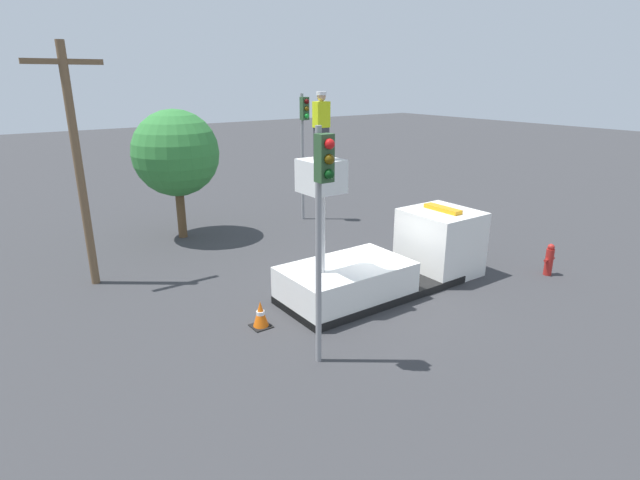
# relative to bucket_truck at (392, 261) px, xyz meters

# --- Properties ---
(ground_plane) EXTENTS (120.00, 120.00, 0.00)m
(ground_plane) POSITION_rel_bucket_truck_xyz_m (-0.78, 0.00, -0.89)
(ground_plane) COLOR #38383A
(bucket_truck) EXTENTS (7.15, 2.39, 4.41)m
(bucket_truck) POSITION_rel_bucket_truck_xyz_m (0.00, 0.00, 0.00)
(bucket_truck) COLOR black
(bucket_truck) RESTS_ON ground
(worker) EXTENTS (0.40, 0.26, 1.75)m
(worker) POSITION_rel_bucket_truck_xyz_m (-2.79, 0.00, 4.40)
(worker) COLOR #38383D
(worker) RESTS_ON bucket_truck
(traffic_light_pole) EXTENTS (0.34, 0.57, 5.56)m
(traffic_light_pole) POSITION_rel_bucket_truck_xyz_m (-4.49, -2.41, 3.04)
(traffic_light_pole) COLOR gray
(traffic_light_pole) RESTS_ON ground
(traffic_light_across) EXTENTS (0.34, 0.57, 5.82)m
(traffic_light_across) POSITION_rel_bucket_truck_xyz_m (2.20, 8.36, 3.21)
(traffic_light_across) COLOR gray
(traffic_light_across) RESTS_ON ground
(fire_hydrant) EXTENTS (0.51, 0.27, 1.12)m
(fire_hydrant) POSITION_rel_bucket_truck_xyz_m (5.14, -2.36, -0.34)
(fire_hydrant) COLOR #B2231E
(fire_hydrant) RESTS_ON ground
(traffic_cone_rear) EXTENTS (0.53, 0.53, 0.75)m
(traffic_cone_rear) POSITION_rel_bucket_truck_xyz_m (-4.78, 0.05, -0.53)
(traffic_cone_rear) COLOR black
(traffic_cone_rear) RESTS_ON ground
(tree_left_bg) EXTENTS (3.50, 3.50, 5.32)m
(tree_left_bg) POSITION_rel_bucket_truck_xyz_m (-3.56, 9.10, 2.67)
(tree_left_bg) COLOR brown
(tree_left_bg) RESTS_ON ground
(utility_pole) EXTENTS (2.20, 0.26, 7.54)m
(utility_pole) POSITION_rel_bucket_truck_xyz_m (-7.77, 5.92, 3.20)
(utility_pole) COLOR brown
(utility_pole) RESTS_ON ground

